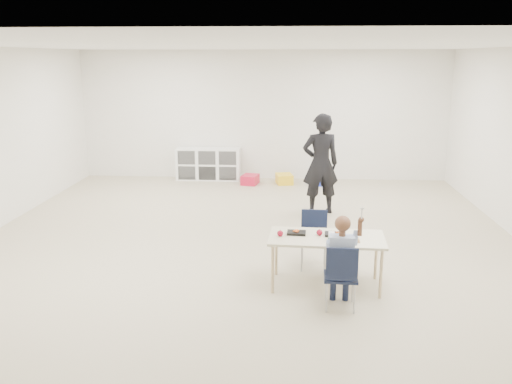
# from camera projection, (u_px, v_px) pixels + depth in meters

# --- Properties ---
(room) EXTENTS (9.00, 9.02, 2.80)m
(room) POSITION_uv_depth(u_px,v_px,m) (246.00, 150.00, 7.47)
(room) COLOR #B4A88B
(room) RESTS_ON ground
(table) EXTENTS (1.37, 0.73, 0.61)m
(table) POSITION_uv_depth(u_px,v_px,m) (326.00, 261.00, 6.38)
(table) COLOR beige
(table) RESTS_ON ground
(chair_near) EXTENTS (0.37, 0.35, 0.74)m
(chair_near) POSITION_uv_depth(u_px,v_px,m) (341.00, 275.00, 5.81)
(chair_near) COLOR black
(chair_near) RESTS_ON ground
(chair_far) EXTENTS (0.37, 0.35, 0.74)m
(chair_far) POSITION_uv_depth(u_px,v_px,m) (314.00, 241.00, 6.91)
(chair_far) COLOR black
(chair_far) RESTS_ON ground
(child) EXTENTS (0.51, 0.51, 1.16)m
(child) POSITION_uv_depth(u_px,v_px,m) (341.00, 257.00, 5.76)
(child) COLOR #AFC3ED
(child) RESTS_ON chair_near
(lunch_tray_near) EXTENTS (0.23, 0.17, 0.03)m
(lunch_tray_near) POSITION_uv_depth(u_px,v_px,m) (334.00, 234.00, 6.34)
(lunch_tray_near) COLOR black
(lunch_tray_near) RESTS_ON table
(lunch_tray_far) EXTENTS (0.23, 0.17, 0.03)m
(lunch_tray_far) POSITION_uv_depth(u_px,v_px,m) (297.00, 233.00, 6.40)
(lunch_tray_far) COLOR black
(lunch_tray_far) RESTS_ON table
(milk_carton) EXTENTS (0.07, 0.07, 0.10)m
(milk_carton) POSITION_uv_depth(u_px,v_px,m) (332.00, 237.00, 6.15)
(milk_carton) COLOR white
(milk_carton) RESTS_ON table
(bread_roll) EXTENTS (0.09, 0.09, 0.07)m
(bread_roll) POSITION_uv_depth(u_px,v_px,m) (355.00, 238.00, 6.14)
(bread_roll) COLOR tan
(bread_roll) RESTS_ON table
(apple_near) EXTENTS (0.07, 0.07, 0.07)m
(apple_near) POSITION_uv_depth(u_px,v_px,m) (319.00, 233.00, 6.34)
(apple_near) COLOR maroon
(apple_near) RESTS_ON table
(apple_far) EXTENTS (0.07, 0.07, 0.07)m
(apple_far) POSITION_uv_depth(u_px,v_px,m) (280.00, 233.00, 6.31)
(apple_far) COLOR maroon
(apple_far) RESTS_ON table
(cubby_shelf) EXTENTS (1.40, 0.40, 0.70)m
(cubby_shelf) POSITION_uv_depth(u_px,v_px,m) (208.00, 164.00, 11.95)
(cubby_shelf) COLOR white
(cubby_shelf) RESTS_ON ground
(adult) EXTENTS (0.70, 0.52, 1.73)m
(adult) POSITION_uv_depth(u_px,v_px,m) (320.00, 164.00, 9.27)
(adult) COLOR black
(adult) RESTS_ON ground
(bin_red) EXTENTS (0.40, 0.47, 0.20)m
(bin_red) POSITION_uv_depth(u_px,v_px,m) (250.00, 180.00, 11.56)
(bin_red) COLOR red
(bin_red) RESTS_ON ground
(bin_yellow) EXTENTS (0.40, 0.48, 0.21)m
(bin_yellow) POSITION_uv_depth(u_px,v_px,m) (284.00, 179.00, 11.61)
(bin_yellow) COLOR yellow
(bin_yellow) RESTS_ON ground
(bin_blue) EXTENTS (0.32, 0.40, 0.20)m
(bin_blue) POSITION_uv_depth(u_px,v_px,m) (318.00, 180.00, 11.53)
(bin_blue) COLOR #1B31D0
(bin_blue) RESTS_ON ground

